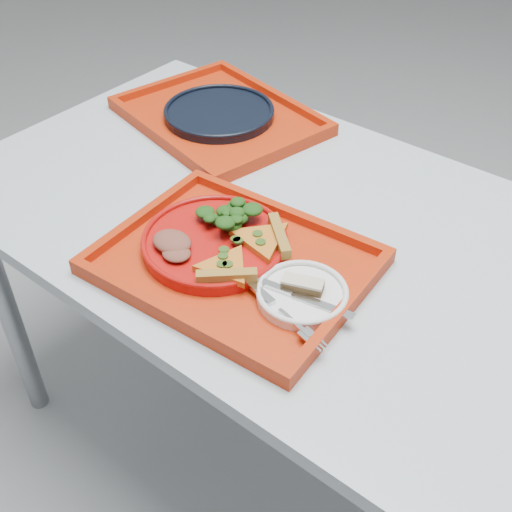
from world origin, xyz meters
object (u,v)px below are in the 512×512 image
navy_plate (219,114)px  dessert_bar (303,285)px  dinner_plate (215,243)px  tray_main (235,265)px  tray_far (219,119)px

navy_plate → dessert_bar: bearing=-36.2°
navy_plate → dinner_plate: bearing=-49.6°
tray_main → navy_plate: (-0.37, 0.38, 0.01)m
tray_main → dinner_plate: (-0.06, 0.01, 0.02)m
dinner_plate → navy_plate: (-0.32, 0.37, -0.00)m
tray_far → navy_plate: (0.00, 0.00, 0.01)m
tray_far → navy_plate: bearing=12.7°
dinner_plate → navy_plate: 0.49m
tray_main → tray_far: size_ratio=1.00×
dinner_plate → dessert_bar: bearing=-0.8°
navy_plate → dessert_bar: 0.63m
dinner_plate → navy_plate: bearing=130.4°
tray_far → navy_plate: navy_plate is taller
dinner_plate → dessert_bar: size_ratio=3.55×
tray_main → tray_far: bearing=130.1°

